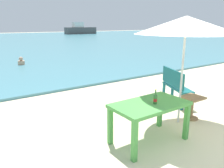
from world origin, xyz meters
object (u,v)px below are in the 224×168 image
at_px(patio_umbrella, 186,25).
at_px(boat_cargo_ship, 80,30).
at_px(side_table_wood, 192,104).
at_px(bench_teal_center, 175,84).
at_px(picnic_table_green, 150,109).
at_px(beer_bottle_amber, 155,99).
at_px(swimmer_person, 21,62).

height_order(patio_umbrella, boat_cargo_ship, boat_cargo_ship).
height_order(side_table_wood, bench_teal_center, bench_teal_center).
bearing_deg(picnic_table_green, beer_bottle_amber, -58.89).
distance_m(picnic_table_green, bench_teal_center, 2.38).
distance_m(side_table_wood, boat_cargo_ship, 44.74).
relative_size(patio_umbrella, swimmer_person, 5.61).
bearing_deg(side_table_wood, beer_bottle_amber, -169.59).
xyz_separation_m(side_table_wood, bench_teal_center, (0.53, 0.96, 0.19)).
relative_size(picnic_table_green, patio_umbrella, 0.61).
bearing_deg(boat_cargo_ship, swimmer_person, -121.55).
relative_size(bench_teal_center, swimmer_person, 3.04).
distance_m(beer_bottle_amber, patio_umbrella, 1.70).
bearing_deg(beer_bottle_amber, swimmer_person, 90.59).
bearing_deg(bench_teal_center, beer_bottle_amber, -148.76).
bearing_deg(picnic_table_green, patio_umbrella, 11.95).
distance_m(patio_umbrella, side_table_wood, 1.81).
height_order(patio_umbrella, bench_teal_center, patio_umbrella).
distance_m(side_table_wood, swimmer_person, 9.42).
height_order(picnic_table_green, bench_teal_center, bench_teal_center).
height_order(swimmer_person, boat_cargo_ship, boat_cargo_ship).
relative_size(beer_bottle_amber, patio_umbrella, 0.12).
distance_m(side_table_wood, bench_teal_center, 1.11).
distance_m(picnic_table_green, patio_umbrella, 1.88).
xyz_separation_m(beer_bottle_amber, swimmer_person, (-0.10, 9.56, -0.61)).
bearing_deg(swimmer_person, patio_umbrella, -82.63).
xyz_separation_m(picnic_table_green, boat_cargo_ship, (19.43, 41.20, 0.30)).
bearing_deg(picnic_table_green, swimmer_person, 90.31).
height_order(patio_umbrella, swimmer_person, patio_umbrella).
bearing_deg(patio_umbrella, bench_teal_center, 44.32).
bearing_deg(swimmer_person, picnic_table_green, -89.69).
distance_m(beer_bottle_amber, side_table_wood, 1.60).
bearing_deg(patio_umbrella, boat_cargo_ship, 65.94).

